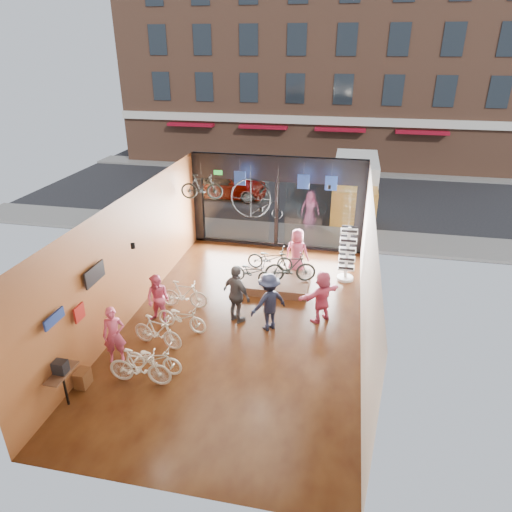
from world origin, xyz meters
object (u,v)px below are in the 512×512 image
(display_bike_mid, at_px, (290,268))
(customer_4, at_px, (297,253))
(display_bike_right, at_px, (270,258))
(street_car, at_px, (224,183))
(floor_bike_2, at_px, (153,359))
(floor_bike_3, at_px, (157,331))
(floor_bike_1, at_px, (140,367))
(floor_bike_5, at_px, (184,294))
(display_platform, at_px, (275,282))
(customer_1, at_px, (158,299))
(customer_5, at_px, (322,296))
(box_truck, at_px, (355,188))
(customer_0, at_px, (114,335))
(display_bike_left, at_px, (252,272))
(penny_farthing, at_px, (259,200))
(customer_3, at_px, (269,302))
(sunglasses_rack, at_px, (347,254))
(customer_2, at_px, (237,295))
(floor_bike_4, at_px, (182,317))
(hung_bike, at_px, (202,187))

(display_bike_mid, distance_m, customer_4, 1.15)
(display_bike_right, bearing_deg, street_car, 28.71)
(floor_bike_2, relative_size, floor_bike_3, 0.99)
(floor_bike_1, xyz_separation_m, floor_bike_3, (-0.19, 1.56, -0.02))
(floor_bike_2, xyz_separation_m, floor_bike_5, (-0.33, 3.21, 0.06))
(floor_bike_3, height_order, display_platform, floor_bike_3)
(customer_1, xyz_separation_m, customer_5, (4.80, 1.10, 0.04))
(box_truck, distance_m, customer_1, 12.83)
(box_truck, height_order, customer_1, box_truck)
(customer_0, xyz_separation_m, customer_4, (4.09, 5.99, 0.08))
(display_bike_left, xyz_separation_m, display_bike_right, (0.44, 1.14, 0.02))
(customer_1, distance_m, penny_farthing, 5.54)
(floor_bike_2, distance_m, display_bike_mid, 5.84)
(display_bike_left, bearing_deg, floor_bike_1, 175.37)
(display_bike_right, relative_size, customer_3, 0.92)
(floor_bike_5, bearing_deg, floor_bike_3, 176.57)
(floor_bike_1, bearing_deg, customer_4, -26.10)
(floor_bike_1, xyz_separation_m, floor_bike_2, (0.15, 0.47, -0.09))
(customer_4, bearing_deg, display_bike_mid, 99.04)
(floor_bike_1, height_order, customer_5, customer_5)
(display_bike_left, distance_m, sunglasses_rack, 3.49)
(display_bike_right, relative_size, penny_farthing, 0.87)
(floor_bike_5, distance_m, customer_4, 4.46)
(display_bike_left, relative_size, customer_5, 0.95)
(customer_1, relative_size, customer_2, 0.86)
(floor_bike_4, height_order, penny_farthing, penny_farthing)
(customer_1, bearing_deg, floor_bike_1, -67.75)
(floor_bike_4, height_order, customer_4, customer_4)
(floor_bike_2, distance_m, penny_farthing, 7.48)
(floor_bike_3, relative_size, floor_bike_5, 1.00)
(floor_bike_4, xyz_separation_m, customer_4, (2.88, 4.25, 0.47))
(box_truck, xyz_separation_m, floor_bike_2, (-4.88, -13.74, -0.85))
(street_car, relative_size, box_truck, 0.74)
(display_bike_mid, xyz_separation_m, customer_5, (1.20, -1.75, 0.00))
(display_bike_mid, bearing_deg, display_bike_right, 33.01)
(floor_bike_4, height_order, floor_bike_5, floor_bike_5)
(street_car, distance_m, floor_bike_1, 15.34)
(display_bike_left, bearing_deg, customer_4, -28.56)
(floor_bike_3, bearing_deg, display_bike_mid, -26.87)
(street_car, bearing_deg, floor_bike_4, -170.23)
(floor_bike_5, distance_m, customer_3, 2.98)
(floor_bike_4, xyz_separation_m, customer_3, (2.50, 0.58, 0.48))
(box_truck, relative_size, customer_5, 3.84)
(sunglasses_rack, bearing_deg, floor_bike_4, -123.79)
(floor_bike_2, distance_m, customer_2, 3.20)
(box_truck, height_order, customer_0, box_truck)
(box_truck, height_order, sunglasses_rack, box_truck)
(floor_bike_3, relative_size, display_bike_right, 0.94)
(floor_bike_1, distance_m, hung_bike, 7.82)
(box_truck, height_order, display_platform, box_truck)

